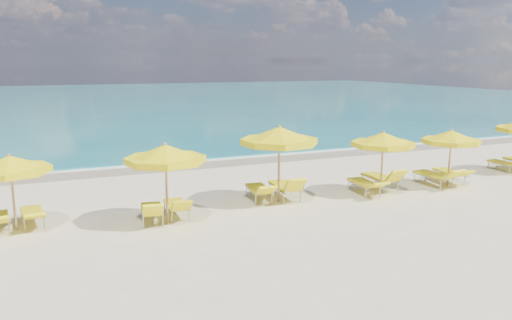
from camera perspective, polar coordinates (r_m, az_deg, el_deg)
name	(u,v)px	position (r m, az deg, el deg)	size (l,w,h in m)	color
ground_plane	(274,204)	(16.29, 2.04, -5.09)	(120.00, 120.00, 0.00)	beige
ocean	(107,100)	(62.71, -16.69, 6.58)	(120.00, 80.00, 0.30)	#147273
wet_sand_band	(207,163)	(23.03, -5.66, -0.29)	(120.00, 2.60, 0.01)	tan
foam_line	(202,159)	(23.78, -6.22, 0.07)	(120.00, 1.20, 0.03)	white
whitecap_near	(61,140)	(31.54, -21.40, 2.11)	(14.00, 0.36, 0.05)	white
whitecap_far	(241,118)	(41.13, -1.78, 4.84)	(18.00, 0.30, 0.05)	white
umbrella_2	(10,165)	(14.93, -26.28, -0.53)	(2.26, 2.26, 2.15)	tan
umbrella_3	(165,154)	(14.26, -10.32, 0.62)	(2.67, 2.67, 2.34)	tan
umbrella_4	(279,136)	(16.12, 2.66, 2.72)	(3.16, 3.16, 2.57)	tan
umbrella_5	(383,140)	(17.75, 14.32, 2.22)	(2.72, 2.72, 2.23)	tan
umbrella_6	(451,137)	(19.62, 21.41, 2.42)	(2.54, 2.54, 2.15)	tan
lounger_2_right	(33,218)	(15.64, -24.16, -6.03)	(0.74, 1.80, 0.63)	#A5A8AD
lounger_3_left	(152,215)	(14.82, -11.81, -6.13)	(0.80, 1.78, 0.82)	#A5A8AD
lounger_3_right	(177,210)	(15.16, -9.05, -5.65)	(0.65, 1.74, 0.78)	#A5A8AD
lounger_4_left	(259,194)	(16.71, 0.36, -3.87)	(0.84, 1.93, 0.77)	#A5A8AD
lounger_4_right	(285,191)	(16.98, 3.35, -3.56)	(0.81, 1.98, 0.95)	#A5A8AD
lounger_5_left	(365,187)	(17.93, 12.30, -3.09)	(0.78, 1.96, 0.70)	#A5A8AD
lounger_5_right	(380,182)	(18.77, 14.04, -2.45)	(0.69, 1.94, 0.95)	#A5A8AD
lounger_6_left	(434,179)	(19.79, 19.67, -2.09)	(0.78, 2.03, 0.85)	#A5A8AD
lounger_6_right	(449,176)	(20.59, 21.24, -1.75)	(0.98, 1.99, 0.73)	#A5A8AD
lounger_7_left	(504,166)	(23.64, 26.45, -0.63)	(0.57, 1.69, 0.65)	#A5A8AD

